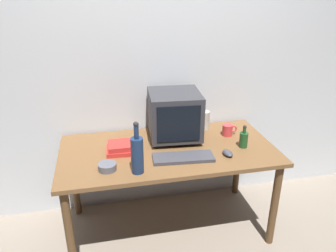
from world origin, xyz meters
name	(u,v)px	position (x,y,z in m)	size (l,w,h in m)	color
ground_plane	(168,226)	(0.00, 0.00, 0.00)	(6.00, 6.00, 0.00)	gray
back_wall	(156,63)	(0.00, 0.46, 1.25)	(4.00, 0.08, 2.50)	silver
desk	(168,158)	(0.00, 0.00, 0.63)	(1.57, 0.79, 0.72)	brown
crt_monitor	(175,115)	(0.09, 0.16, 0.91)	(0.41, 0.41, 0.37)	#333338
keyboard	(183,158)	(0.07, -0.18, 0.73)	(0.42, 0.15, 0.02)	#3F3F47
computer_mouse	(228,153)	(0.39, -0.19, 0.73)	(0.06, 0.10, 0.04)	#3F3F47
bottle_tall	(137,154)	(-0.26, -0.28, 0.85)	(0.08, 0.08, 0.35)	navy
bottle_short	(244,139)	(0.55, -0.09, 0.78)	(0.06, 0.06, 0.17)	#1E4C23
book_stack	(123,148)	(-0.33, 0.02, 0.75)	(0.24, 0.18, 0.07)	red
mug	(228,130)	(0.51, 0.12, 0.76)	(0.12, 0.08, 0.09)	#CC383D
cd_spindle	(107,167)	(-0.45, -0.21, 0.74)	(0.12, 0.12, 0.04)	#595B66
metal_canister	(204,120)	(0.37, 0.29, 0.79)	(0.09, 0.09, 0.15)	#B7B2A8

